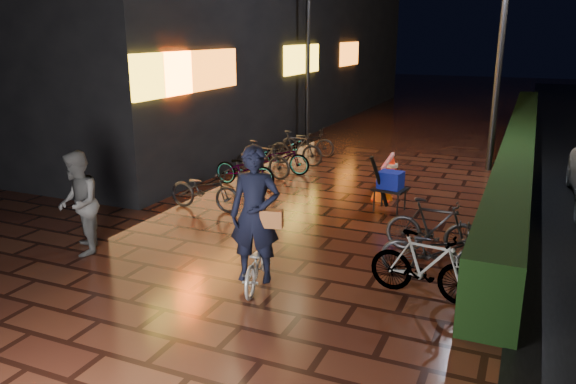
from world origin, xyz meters
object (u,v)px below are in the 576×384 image
at_px(bystander_person, 78,203).
at_px(cyclist, 256,236).
at_px(cart_assembly, 389,182).
at_px(traffic_barrier, 387,175).

height_order(bystander_person, cyclist, cyclist).
xyz_separation_m(cyclist, cart_assembly, (0.85, 4.14, -0.16)).
xyz_separation_m(bystander_person, cart_assembly, (4.00, 4.15, -0.24)).
height_order(traffic_barrier, cart_assembly, cart_assembly).
bearing_deg(cart_assembly, traffic_barrier, 105.06).
height_order(cyclist, traffic_barrier, cyclist).
bearing_deg(bystander_person, cart_assembly, 96.23).
bearing_deg(cart_assembly, cyclist, -101.65).
bearing_deg(cyclist, traffic_barrier, 85.10).
xyz_separation_m(cyclist, traffic_barrier, (0.48, 5.55, -0.39)).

